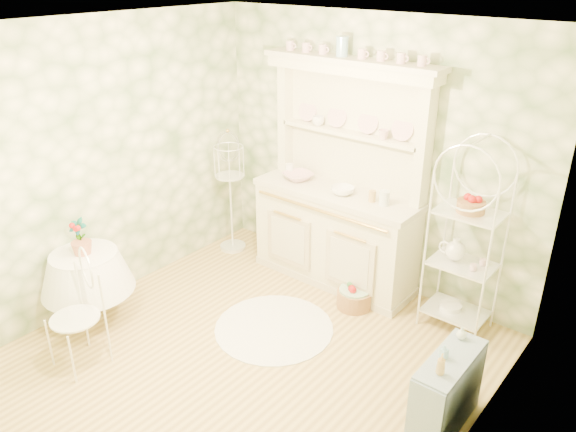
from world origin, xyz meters
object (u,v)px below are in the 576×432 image
Objects in this scene: side_shelf at (446,393)px; floor_basket at (354,296)px; cafe_chair at (75,318)px; kitchen_dresser at (337,178)px; round_table at (90,291)px; bakers_rack at (466,240)px; birdcage_stand at (231,196)px.

floor_basket is (-1.35, 0.90, -0.18)m from side_shelf.
side_shelf is 0.77× the size of cafe_chair.
kitchen_dresser is 2.51× the size of cafe_chair.
round_table is 0.65m from cafe_chair.
cafe_chair reaches higher than round_table.
kitchen_dresser is at bearing -179.89° from bakers_rack.
cafe_chair is (-0.85, -2.49, -0.69)m from kitchen_dresser.
side_shelf is at bearing -33.93° from kitchen_dresser.
kitchen_dresser is at bearing 57.54° from round_table.
birdcage_stand reaches higher than round_table.
bakers_rack reaches higher than floor_basket.
birdcage_stand is at bearing -176.00° from bakers_rack.
cafe_chair reaches higher than side_shelf.
side_shelf is at bearing 15.04° from round_table.
round_table reaches higher than side_shelf.
cafe_chair is (-2.67, -1.26, 0.15)m from side_shelf.
kitchen_dresser is at bearing 145.40° from floor_basket.
birdcage_stand is (-2.68, -0.20, -0.23)m from bakers_rack.
side_shelf reaches higher than floor_basket.
birdcage_stand is at bearing 154.35° from side_shelf.
bakers_rack is 3.44m from round_table.
birdcage_stand is at bearing -171.82° from kitchen_dresser.
round_table is (-3.14, -0.84, 0.01)m from side_shelf.
bakers_rack is at bearing 103.05° from side_shelf.
side_shelf is at bearing -18.28° from birdcage_stand.
birdcage_stand reaches higher than floor_basket.
side_shelf is 1.12× the size of round_table.
side_shelf is (1.82, -1.23, -0.84)m from kitchen_dresser.
round_table is at bearing -142.42° from bakers_rack.
kitchen_dresser is at bearing 138.69° from side_shelf.
side_shelf is 1.88× the size of floor_basket.
kitchen_dresser is 3.23× the size of side_shelf.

